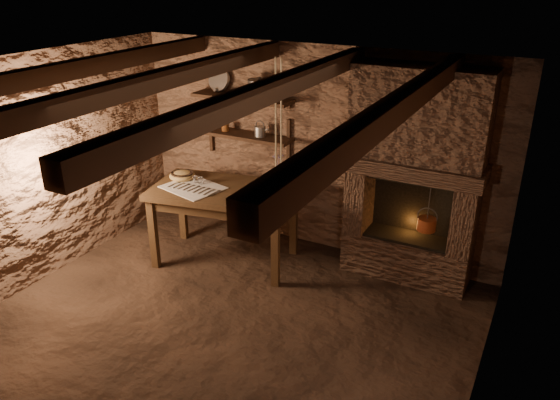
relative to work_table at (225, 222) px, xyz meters
The scene contains 25 objects.
floor 1.41m from the work_table, 58.80° to the right, with size 4.50×4.50×0.00m, color black.
back_wall 1.32m from the work_table, 51.73° to the left, with size 4.50×0.04×2.40m, color #4F3325.
front_wall 3.28m from the work_table, 77.66° to the right, with size 4.50×0.04×2.40m, color #4F3325.
left_wall 2.06m from the work_table, 144.13° to the right, with size 0.04×4.00×2.40m, color #4F3325.
right_wall 3.23m from the work_table, 21.08° to the right, with size 0.04×4.00×2.40m, color #4F3325.
ceiling 2.33m from the work_table, 58.80° to the right, with size 4.50×4.00×0.04m, color black.
beam_far_left 2.30m from the work_table, 125.76° to the right, with size 0.14×3.95×0.16m, color black.
beam_mid_left 2.15m from the work_table, 80.70° to the right, with size 0.14×3.95×0.16m, color black.
beam_mid_right 2.45m from the work_table, 43.67° to the right, with size 0.14×3.95×0.16m, color black.
beam_far_right 3.06m from the work_table, 27.37° to the right, with size 0.14×3.95×0.16m, color black.
shelf_lower 1.09m from the work_table, 103.09° to the left, with size 1.25×0.30×0.04m, color black.
shelf_upper 1.46m from the work_table, 103.09° to the left, with size 1.25×0.30×0.04m, color black.
hearth 2.17m from the work_table, 18.23° to the left, with size 1.43×0.51×2.30m.
work_table is the anchor object (origin of this frame).
linen_cloth 0.54m from the work_table, 154.41° to the right, with size 0.62×0.50×0.01m, color beige.
pewter_cutlery_row 0.55m from the work_table, 151.42° to the right, with size 0.52×0.20×0.01m, color gray, non-canonical shape.
drinking_glasses 0.55m from the work_table, behind, with size 0.20×0.06×0.08m, color white, non-canonical shape.
stoneware_jug 0.85m from the work_table, 24.23° to the left, with size 0.13×0.13×0.41m.
wooden_bowl 0.74m from the work_table, behind, with size 0.30×0.30×0.11m, color olive.
iron_stockpot 1.56m from the work_table, 83.89° to the left, with size 0.26×0.26×0.20m, color #2D2A28.
tin_pan 1.73m from the work_table, 123.75° to the left, with size 0.29×0.29×0.04m, color #A8A8A2.
small_kettle 1.14m from the work_table, 84.15° to the left, with size 0.17×0.13×0.19m, color #A8A8A2, non-canonical shape.
rusty_tin 1.20m from the work_table, 120.20° to the left, with size 0.09×0.09×0.09m, color #522910.
red_pot 2.22m from the work_table, 15.45° to the left, with size 0.24×0.24×0.54m.
hanging_ropes 1.51m from the work_table, ahead, with size 0.08×0.08×1.20m, color tan, non-canonical shape.
Camera 1 is at (2.47, -3.52, 3.19)m, focal length 35.00 mm.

